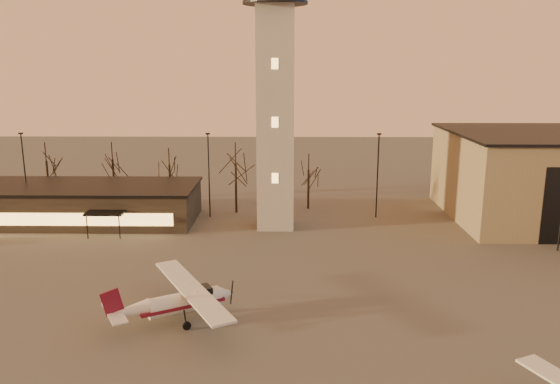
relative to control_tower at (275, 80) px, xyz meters
name	(u,v)px	position (x,y,z in m)	size (l,w,h in m)	color
ground	(265,370)	(0.00, -30.00, -16.33)	(220.00, 220.00, 0.00)	#484642
control_tower	(275,80)	(0.00, 0.00, 0.00)	(6.80, 6.80, 32.60)	#9F9D97
terminal	(88,203)	(-21.99, 1.98, -14.17)	(25.40, 12.20, 4.30)	black
light_poles	(280,178)	(0.50, 1.00, -10.92)	(58.50, 12.25, 10.14)	black
tree_row	(170,161)	(-13.70, 9.16, -10.39)	(37.20, 9.20, 8.80)	black
cessna_rear	(186,305)	(-5.87, -23.48, -15.15)	(9.88, 11.64, 3.43)	silver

